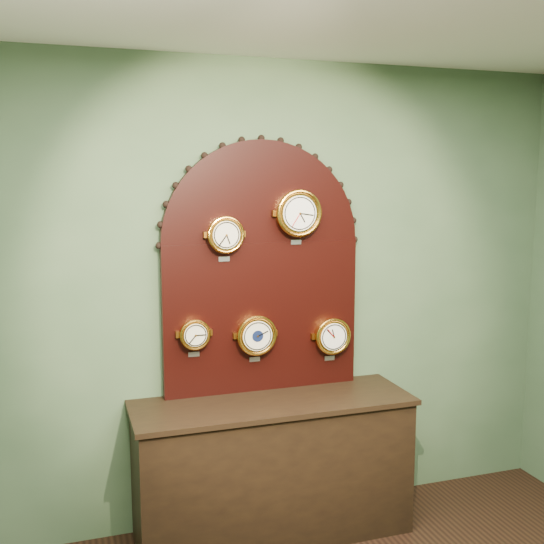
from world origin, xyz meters
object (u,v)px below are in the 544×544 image
object	(u,v)px
hygrometer	(195,334)
tide_clock	(332,336)
display_board	(262,260)
shop_counter	(273,470)
roman_clock	(225,235)
barometer	(256,335)
arabic_clock	(298,213)

from	to	relation	value
hygrometer	tide_clock	bearing A→B (deg)	-0.09
display_board	hygrometer	distance (m)	0.59
shop_counter	display_board	size ratio (longest dim) A/B	1.05
roman_clock	tide_clock	size ratio (longest dim) A/B	0.95
hygrometer	tide_clock	world-z (taller)	hygrometer
shop_counter	barometer	size ratio (longest dim) A/B	5.46
shop_counter	display_board	bearing A→B (deg)	90.00
arabic_clock	barometer	xyz separation A→B (m)	(-0.26, 0.00, -0.72)
roman_clock	barometer	distance (m)	0.63
shop_counter	arabic_clock	world-z (taller)	arabic_clock
display_board	barometer	world-z (taller)	display_board
display_board	hygrometer	xyz separation A→B (m)	(-0.42, -0.07, -0.41)
shop_counter	roman_clock	distance (m)	1.42
roman_clock	arabic_clock	xyz separation A→B (m)	(0.44, -0.00, 0.12)
barometer	arabic_clock	bearing A→B (deg)	-0.16
shop_counter	arabic_clock	bearing A→B (deg)	36.56
shop_counter	tide_clock	bearing A→B (deg)	19.52
arabic_clock	barometer	size ratio (longest dim) A/B	1.12
display_board	arabic_clock	xyz separation A→B (m)	(0.21, -0.07, 0.28)
barometer	tide_clock	xyz separation A→B (m)	(0.49, 0.00, -0.04)
display_board	arabic_clock	size ratio (longest dim) A/B	4.65
roman_clock	arabic_clock	distance (m)	0.46
barometer	hygrometer	bearing A→B (deg)	179.72
display_board	arabic_clock	world-z (taller)	display_board
roman_clock	arabic_clock	size ratio (longest dim) A/B	0.81
shop_counter	arabic_clock	distance (m)	1.52
hygrometer	arabic_clock	bearing A→B (deg)	-0.23
display_board	barometer	xyz separation A→B (m)	(-0.06, -0.07, -0.44)
display_board	tide_clock	xyz separation A→B (m)	(0.43, -0.07, -0.48)
hygrometer	barometer	bearing A→B (deg)	-0.28
barometer	tide_clock	size ratio (longest dim) A/B	1.05
shop_counter	display_board	xyz separation A→B (m)	(0.00, 0.22, 1.23)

